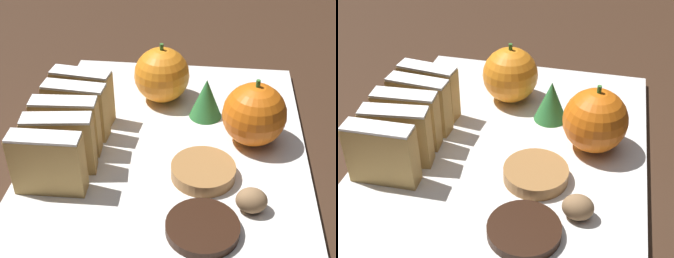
% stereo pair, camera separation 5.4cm
% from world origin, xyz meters
% --- Properties ---
extents(ground_plane, '(6.00, 6.00, 0.00)m').
position_xyz_m(ground_plane, '(0.00, 0.00, 0.00)').
color(ground_plane, '#382316').
extents(serving_platter, '(0.32, 0.43, 0.01)m').
position_xyz_m(serving_platter, '(0.00, 0.00, 0.01)').
color(serving_platter, white).
rests_on(serving_platter, ground_plane).
extents(stollen_slice_front, '(0.08, 0.02, 0.07)m').
position_xyz_m(stollen_slice_front, '(-0.11, -0.08, 0.05)').
color(stollen_slice_front, tan).
rests_on(stollen_slice_front, serving_platter).
extents(stollen_slice_second, '(0.08, 0.03, 0.07)m').
position_xyz_m(stollen_slice_second, '(-0.11, -0.05, 0.05)').
color(stollen_slice_second, tan).
rests_on(stollen_slice_second, serving_platter).
extents(stollen_slice_third, '(0.08, 0.03, 0.07)m').
position_xyz_m(stollen_slice_third, '(-0.11, -0.01, 0.05)').
color(stollen_slice_third, tan).
rests_on(stollen_slice_third, serving_platter).
extents(stollen_slice_fourth, '(0.08, 0.03, 0.07)m').
position_xyz_m(stollen_slice_fourth, '(-0.11, 0.02, 0.05)').
color(stollen_slice_fourth, tan).
rests_on(stollen_slice_fourth, serving_platter).
extents(stollen_slice_fifth, '(0.08, 0.03, 0.07)m').
position_xyz_m(stollen_slice_fifth, '(-0.11, 0.05, 0.05)').
color(stollen_slice_fifth, tan).
rests_on(stollen_slice_fifth, serving_platter).
extents(orange_near, '(0.07, 0.07, 0.08)m').
position_xyz_m(orange_near, '(-0.02, 0.11, 0.05)').
color(orange_near, orange).
rests_on(orange_near, serving_platter).
extents(orange_far, '(0.08, 0.08, 0.08)m').
position_xyz_m(orange_far, '(0.10, 0.03, 0.05)').
color(orange_far, orange).
rests_on(orange_far, serving_platter).
extents(walnut, '(0.03, 0.03, 0.03)m').
position_xyz_m(walnut, '(0.09, -0.09, 0.03)').
color(walnut, '#8E6B47').
rests_on(walnut, serving_platter).
extents(chocolate_cookie, '(0.07, 0.07, 0.01)m').
position_xyz_m(chocolate_cookie, '(0.05, -0.12, 0.02)').
color(chocolate_cookie, black).
rests_on(chocolate_cookie, serving_platter).
extents(gingerbread_cookie, '(0.07, 0.07, 0.01)m').
position_xyz_m(gingerbread_cookie, '(0.04, -0.04, 0.02)').
color(gingerbread_cookie, '#A3703D').
rests_on(gingerbread_cookie, serving_platter).
extents(evergreen_sprig, '(0.04, 0.04, 0.05)m').
position_xyz_m(evergreen_sprig, '(0.04, 0.08, 0.04)').
color(evergreen_sprig, '#2D7538').
rests_on(evergreen_sprig, serving_platter).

